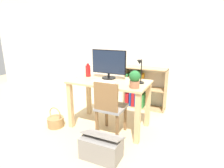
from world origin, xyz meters
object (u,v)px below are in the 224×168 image
at_px(keyboard, 104,82).
at_px(chair, 110,106).
at_px(bookshelf, 139,89).
at_px(basket, 56,121).
at_px(storage_box, 101,147).
at_px(vase, 88,71).
at_px(monitor, 109,63).
at_px(potted_plant, 135,79).
at_px(desk_lamp, 140,69).

relative_size(keyboard, chair, 0.42).
height_order(keyboard, bookshelf, bookshelf).
xyz_separation_m(basket, storage_box, (1.05, -0.38, 0.06)).
height_order(chair, storage_box, chair).
bearing_deg(chair, vase, 154.81).
bearing_deg(bookshelf, vase, -125.39).
height_order(monitor, potted_plant, monitor).
distance_m(keyboard, desk_lamp, 0.57).
xyz_separation_m(vase, basket, (-0.35, -0.49, -0.78)).
height_order(keyboard, storage_box, keyboard).
distance_m(vase, chair, 0.78).
relative_size(bookshelf, storage_box, 1.65).
relative_size(keyboard, potted_plant, 1.49).
distance_m(monitor, chair, 0.70).
bearing_deg(bookshelf, basket, -125.32).
bearing_deg(storage_box, basket, 159.98).
height_order(vase, desk_lamp, desk_lamp).
bearing_deg(desk_lamp, potted_plant, -93.55).
xyz_separation_m(vase, chair, (0.56, -0.35, -0.41)).
relative_size(desk_lamp, potted_plant, 1.50).
distance_m(chair, bookshelf, 1.24).
xyz_separation_m(chair, basket, (-0.91, -0.14, -0.37)).
bearing_deg(keyboard, bookshelf, 78.58).
distance_m(bookshelf, basket, 1.71).
height_order(bookshelf, storage_box, bookshelf).
bearing_deg(bookshelf, monitor, -106.68).
distance_m(potted_plant, storage_box, 0.97).
bearing_deg(potted_plant, basket, -171.35).
bearing_deg(potted_plant, vase, 161.86).
bearing_deg(monitor, desk_lamp, -12.49).
height_order(vase, potted_plant, potted_plant).
bearing_deg(bookshelf, keyboard, -101.42).
distance_m(keyboard, chair, 0.38).
xyz_separation_m(keyboard, bookshelf, (0.23, 1.12, -0.41)).
height_order(bookshelf, basket, bookshelf).
xyz_separation_m(potted_plant, storage_box, (-0.21, -0.57, -0.75)).
relative_size(keyboard, basket, 1.06).
bearing_deg(chair, potted_plant, 14.31).
relative_size(vase, potted_plant, 0.95).
bearing_deg(basket, storage_box, -20.02).
distance_m(desk_lamp, basket, 1.61).
xyz_separation_m(keyboard, potted_plant, (0.51, -0.07, 0.12)).
relative_size(potted_plant, storage_box, 0.48).
relative_size(keyboard, desk_lamp, 0.99).
bearing_deg(vase, bookshelf, 54.61).
height_order(desk_lamp, storage_box, desk_lamp).
bearing_deg(monitor, storage_box, -69.97).
relative_size(chair, bookshelf, 1.02).
height_order(monitor, storage_box, monitor).
bearing_deg(basket, desk_lamp, 17.17).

